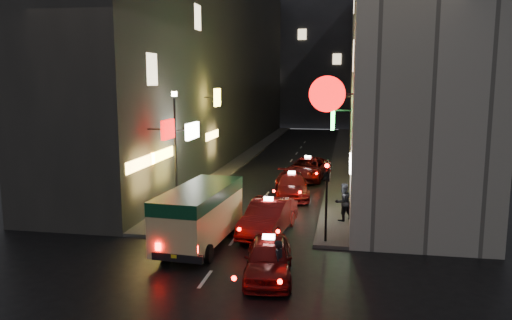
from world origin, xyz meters
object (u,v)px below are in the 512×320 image
Objects in this scene: minibus at (200,210)px; taxi_near at (269,255)px; lamp_post at (175,142)px; pedestrian_crossing at (280,260)px; traffic_light at (327,184)px.

minibus is 1.12× the size of taxi_near.
taxi_near is 0.86× the size of lamp_post.
taxi_near is (3.38, -2.83, -0.77)m from minibus.
minibus is 6.66m from lamp_post.
pedestrian_crossing is 11.62m from lamp_post.
pedestrian_crossing is 0.28× the size of lamp_post.
lamp_post reaches higher than taxi_near.
lamp_post reaches higher than pedestrian_crossing.
taxi_near is 4.67m from traffic_light.
minibus is at bearing 60.67° from pedestrian_crossing.
traffic_light reaches higher than taxi_near.
traffic_light is at bearing -28.91° from lamp_post.
lamp_post is (-6.84, 8.95, 2.84)m from pedestrian_crossing.
minibus is 3.38× the size of pedestrian_crossing.
traffic_light is at bearing 11.20° from minibus.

